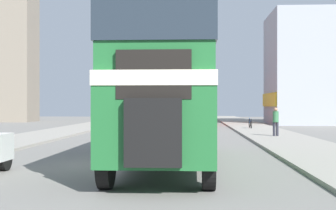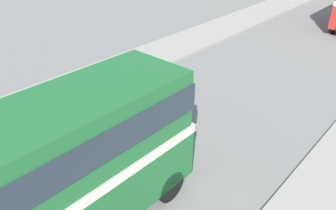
{
  "view_description": "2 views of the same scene",
  "coord_description": "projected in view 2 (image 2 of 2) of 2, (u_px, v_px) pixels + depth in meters",
  "views": [
    {
      "loc": [
        2.09,
        -14.34,
        1.84
      ],
      "look_at": [
        1.29,
        0.16,
        1.84
      ],
      "focal_mm": 50.0,
      "sensor_mm": 36.0,
      "label": 1
    },
    {
      "loc": [
        7.65,
        -1.44,
        8.27
      ],
      "look_at": [
        0.0,
        7.02,
        1.52
      ],
      "focal_mm": 35.0,
      "sensor_mm": 36.0,
      "label": 2
    }
  ],
  "objects": [
    {
      "name": "double_decker_bus",
      "position": [
        10.0,
        196.0,
        7.55
      ],
      "size": [
        2.55,
        10.75,
        4.4
      ],
      "color": "#1E602D",
      "rests_on": "ground_plane"
    }
  ]
}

